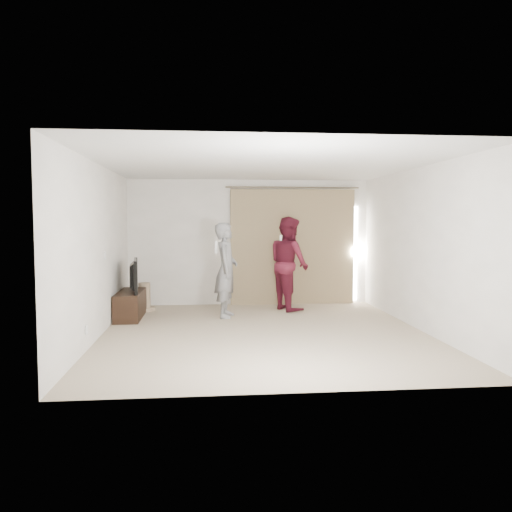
{
  "coord_description": "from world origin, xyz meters",
  "views": [
    {
      "loc": [
        -0.87,
        -7.62,
        1.74
      ],
      "look_at": [
        -0.01,
        1.2,
        1.12
      ],
      "focal_mm": 35.0,
      "sensor_mm": 36.0,
      "label": 1
    }
  ],
  "objects_px": {
    "person_man": "(226,270)",
    "tv": "(130,275)",
    "person_woman": "(289,263)",
    "tv_console": "(130,305)"
  },
  "relations": [
    {
      "from": "person_man",
      "to": "person_woman",
      "type": "distance_m",
      "value": 1.41
    },
    {
      "from": "tv_console",
      "to": "person_man",
      "type": "relative_size",
      "value": 0.72
    },
    {
      "from": "tv",
      "to": "person_woman",
      "type": "xyz_separation_m",
      "value": [
        2.98,
        0.55,
        0.15
      ]
    },
    {
      "from": "tv_console",
      "to": "tv",
      "type": "relative_size",
      "value": 1.22
    },
    {
      "from": "person_woman",
      "to": "tv",
      "type": "bearing_deg",
      "value": -169.51
    },
    {
      "from": "person_man",
      "to": "tv",
      "type": "bearing_deg",
      "value": 177.19
    },
    {
      "from": "tv_console",
      "to": "person_man",
      "type": "xyz_separation_m",
      "value": [
        1.72,
        -0.08,
        0.62
      ]
    },
    {
      "from": "person_woman",
      "to": "person_man",
      "type": "bearing_deg",
      "value": -153.13
    },
    {
      "from": "tv",
      "to": "person_man",
      "type": "relative_size",
      "value": 0.59
    },
    {
      "from": "tv",
      "to": "person_man",
      "type": "xyz_separation_m",
      "value": [
        1.72,
        -0.08,
        0.09
      ]
    }
  ]
}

